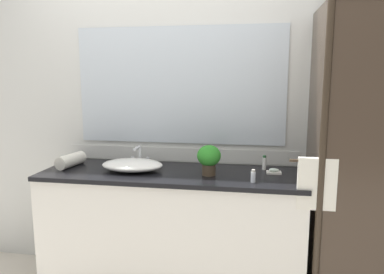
# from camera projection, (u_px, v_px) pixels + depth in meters

# --- Properties ---
(wall_back_with_mirror) EXTENTS (4.40, 0.06, 2.60)m
(wall_back_with_mirror) POSITION_uv_depth(u_px,v_px,m) (180.00, 110.00, 2.76)
(wall_back_with_mirror) COLOR silver
(wall_back_with_mirror) RESTS_ON ground_plane
(vanity_cabinet) EXTENTS (1.80, 0.58, 0.90)m
(vanity_cabinet) POSITION_uv_depth(u_px,v_px,m) (172.00, 232.00, 2.57)
(vanity_cabinet) COLOR silver
(vanity_cabinet) RESTS_ON ground_plane
(shower_enclosure) EXTENTS (1.20, 0.59, 2.00)m
(shower_enclosure) POSITION_uv_depth(u_px,v_px,m) (378.00, 169.00, 2.08)
(shower_enclosure) COLOR #2D2319
(shower_enclosure) RESTS_ON ground_plane
(sink_basin) EXTENTS (0.43, 0.30, 0.08)m
(sink_basin) POSITION_uv_depth(u_px,v_px,m) (132.00, 165.00, 2.52)
(sink_basin) COLOR white
(sink_basin) RESTS_ON vanity_cabinet
(faucet) EXTENTS (0.17, 0.15, 0.15)m
(faucet) POSITION_uv_depth(u_px,v_px,m) (140.00, 158.00, 2.69)
(faucet) COLOR silver
(faucet) RESTS_ON vanity_cabinet
(potted_plant) EXTENTS (0.16, 0.16, 0.20)m
(potted_plant) POSITION_uv_depth(u_px,v_px,m) (209.00, 158.00, 2.39)
(potted_plant) COLOR #473828
(potted_plant) RESTS_ON vanity_cabinet
(soap_dish) EXTENTS (0.10, 0.07, 0.04)m
(soap_dish) POSITION_uv_depth(u_px,v_px,m) (274.00, 171.00, 2.45)
(soap_dish) COLOR silver
(soap_dish) RESTS_ON vanity_cabinet
(amenity_bottle_conditioner) EXTENTS (0.03, 0.03, 0.08)m
(amenity_bottle_conditioner) POSITION_uv_depth(u_px,v_px,m) (253.00, 176.00, 2.24)
(amenity_bottle_conditioner) COLOR silver
(amenity_bottle_conditioner) RESTS_ON vanity_cabinet
(amenity_bottle_shampoo) EXTENTS (0.03, 0.03, 0.10)m
(amenity_bottle_shampoo) POSITION_uv_depth(u_px,v_px,m) (264.00, 163.00, 2.55)
(amenity_bottle_shampoo) COLOR white
(amenity_bottle_shampoo) RESTS_ON vanity_cabinet
(rolled_towel_near_edge) EXTENTS (0.13, 0.26, 0.09)m
(rolled_towel_near_edge) POSITION_uv_depth(u_px,v_px,m) (71.00, 160.00, 2.64)
(rolled_towel_near_edge) COLOR silver
(rolled_towel_near_edge) RESTS_ON vanity_cabinet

